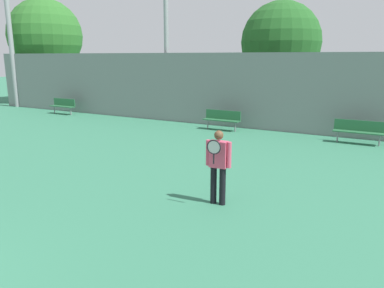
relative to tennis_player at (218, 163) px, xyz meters
name	(u,v)px	position (x,y,z in m)	size (l,w,h in m)	color
tennis_player	(218,163)	(0.00, 0.00, 0.00)	(0.58, 0.41, 1.67)	black
bench_courtside_near	(63,105)	(-13.33, 7.93, -0.41)	(1.64, 0.40, 0.87)	#28663D
bench_adjacent_court	(222,118)	(-3.46, 7.93, -0.41)	(1.67, 0.40, 0.87)	#28663D
bench_by_gate	(359,129)	(2.15, 7.93, -0.41)	(1.81, 0.40, 0.87)	#28663D
back_fence	(248,91)	(-2.62, 8.85, 0.74)	(33.51, 0.06, 3.37)	gray
tree_green_tall	(45,36)	(-18.69, 11.70, 3.63)	(5.03, 5.03, 7.11)	brown
tree_green_broad	(281,42)	(-2.27, 12.46, 2.97)	(4.07, 4.07, 5.96)	brown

